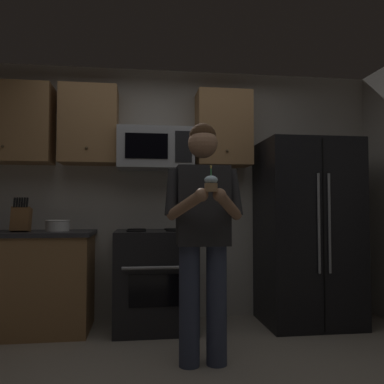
{
  "coord_description": "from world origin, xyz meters",
  "views": [
    {
      "loc": [
        -0.29,
        -2.43,
        1.12
      ],
      "look_at": [
        0.08,
        0.43,
        1.25
      ],
      "focal_mm": 36.87,
      "sensor_mm": 36.0,
      "label": 1
    }
  ],
  "objects_px": {
    "knife_block": "(21,219)",
    "person": "(203,227)",
    "microwave": "(155,149)",
    "cupcake": "(211,183)",
    "bowl_large_white": "(58,225)",
    "oven_range": "(155,279)",
    "refrigerator": "(307,232)"
  },
  "relations": [
    {
      "from": "knife_block",
      "to": "person",
      "type": "distance_m",
      "value": 1.78
    },
    {
      "from": "microwave",
      "to": "knife_block",
      "type": "bearing_deg",
      "value": -173.03
    },
    {
      "from": "cupcake",
      "to": "microwave",
      "type": "bearing_deg",
      "value": 102.62
    },
    {
      "from": "bowl_large_white",
      "to": "person",
      "type": "bearing_deg",
      "value": -38.91
    },
    {
      "from": "oven_range",
      "to": "person",
      "type": "xyz_separation_m",
      "value": [
        0.31,
        -0.94,
        0.53
      ]
    },
    {
      "from": "refrigerator",
      "to": "cupcake",
      "type": "xyz_separation_m",
      "value": [
        -1.19,
        -1.23,
        0.39
      ]
    },
    {
      "from": "refrigerator",
      "to": "cupcake",
      "type": "bearing_deg",
      "value": -134.02
    },
    {
      "from": "person",
      "to": "cupcake",
      "type": "distance_m",
      "value": 0.44
    },
    {
      "from": "oven_range",
      "to": "person",
      "type": "relative_size",
      "value": 0.53
    },
    {
      "from": "microwave",
      "to": "bowl_large_white",
      "type": "height_order",
      "value": "microwave"
    },
    {
      "from": "knife_block",
      "to": "person",
      "type": "xyz_separation_m",
      "value": [
        1.53,
        -0.91,
        -0.04
      ]
    },
    {
      "from": "refrigerator",
      "to": "knife_block",
      "type": "xyz_separation_m",
      "value": [
        -2.72,
        0.01,
        0.14
      ]
    },
    {
      "from": "microwave",
      "to": "cupcake",
      "type": "height_order",
      "value": "microwave"
    },
    {
      "from": "bowl_large_white",
      "to": "microwave",
      "type": "bearing_deg",
      "value": 4.46
    },
    {
      "from": "refrigerator",
      "to": "cupcake",
      "type": "distance_m",
      "value": 1.76
    },
    {
      "from": "person",
      "to": "microwave",
      "type": "bearing_deg",
      "value": 106.35
    },
    {
      "from": "microwave",
      "to": "cupcake",
      "type": "xyz_separation_m",
      "value": [
        0.31,
        -1.39,
        -0.43
      ]
    },
    {
      "from": "microwave",
      "to": "person",
      "type": "distance_m",
      "value": 1.32
    },
    {
      "from": "oven_range",
      "to": "refrigerator",
      "type": "relative_size",
      "value": 0.52
    },
    {
      "from": "refrigerator",
      "to": "bowl_large_white",
      "type": "distance_m",
      "value": 2.42
    },
    {
      "from": "oven_range",
      "to": "cupcake",
      "type": "distance_m",
      "value": 1.55
    },
    {
      "from": "microwave",
      "to": "person",
      "type": "bearing_deg",
      "value": -73.65
    },
    {
      "from": "microwave",
      "to": "bowl_large_white",
      "type": "xyz_separation_m",
      "value": [
        -0.91,
        -0.07,
        -0.75
      ]
    },
    {
      "from": "cupcake",
      "to": "bowl_large_white",
      "type": "bearing_deg",
      "value": 132.91
    },
    {
      "from": "oven_range",
      "to": "bowl_large_white",
      "type": "relative_size",
      "value": 4.16
    },
    {
      "from": "person",
      "to": "bowl_large_white",
      "type": "bearing_deg",
      "value": 141.09
    },
    {
      "from": "knife_block",
      "to": "person",
      "type": "height_order",
      "value": "person"
    },
    {
      "from": "oven_range",
      "to": "microwave",
      "type": "relative_size",
      "value": 1.26
    },
    {
      "from": "oven_range",
      "to": "microwave",
      "type": "xyz_separation_m",
      "value": [
        0.0,
        0.12,
        1.26
      ]
    },
    {
      "from": "oven_range",
      "to": "person",
      "type": "bearing_deg",
      "value": -71.7
    },
    {
      "from": "refrigerator",
      "to": "bowl_large_white",
      "type": "xyz_separation_m",
      "value": [
        -2.41,
        0.09,
        0.07
      ]
    },
    {
      "from": "refrigerator",
      "to": "knife_block",
      "type": "distance_m",
      "value": 2.72
    }
  ]
}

